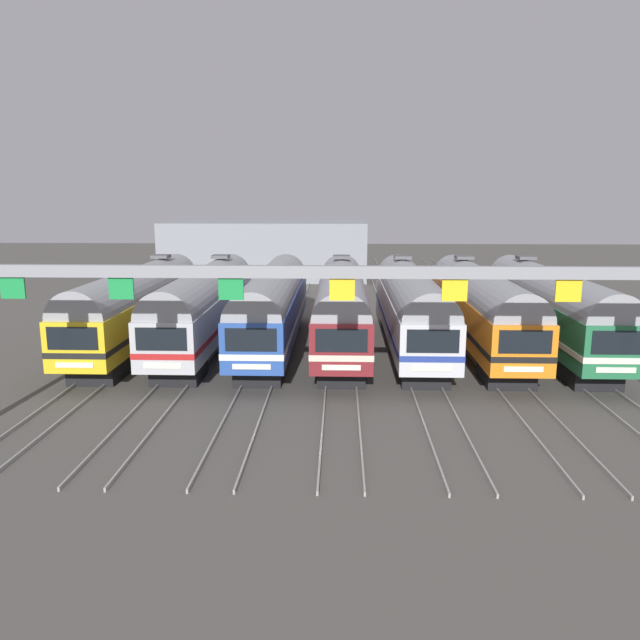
% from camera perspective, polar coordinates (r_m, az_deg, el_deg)
% --- Properties ---
extents(ground_plane, '(160.00, 160.00, 0.00)m').
position_cam_1_polar(ground_plane, '(36.28, 1.96, -2.75)').
color(ground_plane, '#4C4944').
extents(track_bed, '(25.32, 70.00, 0.15)m').
position_cam_1_polar(track_bed, '(52.91, 1.96, 1.86)').
color(track_bed, gray).
rests_on(track_bed, ground).
extents(commuter_train_yellow, '(2.88, 18.06, 5.05)m').
position_cam_1_polar(commuter_train_yellow, '(37.62, -16.47, 1.48)').
color(commuter_train_yellow, gold).
rests_on(commuter_train_yellow, ground).
extents(commuter_train_stainless, '(2.88, 18.06, 5.05)m').
position_cam_1_polar(commuter_train_stainless, '(36.57, -10.55, 1.49)').
color(commuter_train_stainless, '#B2B5BA').
rests_on(commuter_train_stainless, ground).
extents(commuter_train_blue, '(2.88, 18.06, 4.77)m').
position_cam_1_polar(commuter_train_blue, '(35.92, -4.36, 1.47)').
color(commuter_train_blue, '#284C9E').
rests_on(commuter_train_blue, ground).
extents(commuter_train_maroon, '(2.88, 18.06, 5.05)m').
position_cam_1_polar(commuter_train_maroon, '(35.71, 1.99, 1.44)').
color(commuter_train_maroon, maroon).
rests_on(commuter_train_maroon, ground).
extents(commuter_train_silver, '(2.88, 18.06, 5.05)m').
position_cam_1_polar(commuter_train_silver, '(35.94, 8.33, 1.38)').
color(commuter_train_silver, silver).
rests_on(commuter_train_silver, ground).
extents(commuter_train_orange, '(2.88, 18.06, 5.05)m').
position_cam_1_polar(commuter_train_orange, '(36.59, 14.52, 1.32)').
color(commuter_train_orange, orange).
rests_on(commuter_train_orange, ground).
extents(commuter_train_green, '(2.88, 18.06, 5.05)m').
position_cam_1_polar(commuter_train_green, '(37.66, 20.42, 1.24)').
color(commuter_train_green, '#236B42').
rests_on(commuter_train_green, ground).
extents(catenary_gantry, '(29.05, 0.44, 6.97)m').
position_cam_1_polar(catenary_gantry, '(21.94, 2.05, 2.31)').
color(catenary_gantry, gray).
rests_on(catenary_gantry, ground).
extents(maintenance_building, '(21.49, 10.00, 6.09)m').
position_cam_1_polar(maintenance_building, '(67.91, -4.95, 6.49)').
color(maintenance_building, gray).
rests_on(maintenance_building, ground).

